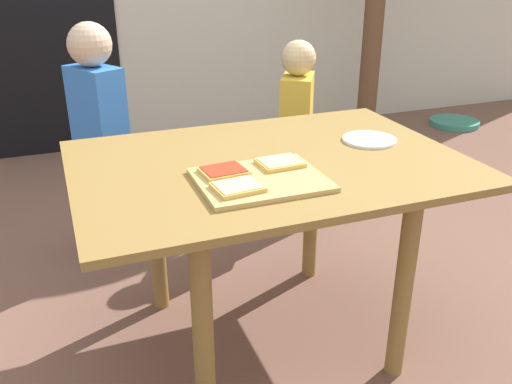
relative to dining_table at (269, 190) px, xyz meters
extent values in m
plane|color=brown|center=(0.00, 0.00, -0.59)|extent=(16.00, 16.00, 0.00)
cube|color=black|center=(-0.59, 2.40, 0.41)|extent=(0.90, 0.02, 2.00)
cube|color=olive|center=(0.00, 0.00, 0.09)|extent=(1.24, 0.87, 0.02)
cylinder|color=olive|center=(-0.33, -0.33, -0.26)|extent=(0.06, 0.06, 0.67)
cylinder|color=olive|center=(0.33, -0.33, -0.26)|extent=(0.06, 0.06, 0.67)
cylinder|color=olive|center=(-0.33, 0.33, -0.26)|extent=(0.06, 0.06, 0.67)
cylinder|color=olive|center=(0.33, 0.33, -0.26)|extent=(0.06, 0.06, 0.67)
cube|color=tan|center=(-0.09, -0.16, 0.11)|extent=(0.36, 0.30, 0.01)
cube|color=#E4B453|center=(-0.18, -0.09, 0.12)|extent=(0.14, 0.12, 0.01)
cube|color=red|center=(-0.18, -0.09, 0.13)|extent=(0.13, 0.11, 0.00)
cube|color=#E4B453|center=(-0.18, -0.22, 0.12)|extent=(0.14, 0.12, 0.01)
cube|color=#EFE18E|center=(-0.18, -0.22, 0.13)|extent=(0.13, 0.11, 0.00)
cube|color=#E4B453|center=(0.00, -0.08, 0.12)|extent=(0.14, 0.11, 0.01)
cube|color=#EFE18E|center=(0.00, -0.08, 0.13)|extent=(0.12, 0.10, 0.00)
cylinder|color=white|center=(0.40, 0.05, 0.11)|extent=(0.19, 0.19, 0.01)
cylinder|color=#413768|center=(-0.48, 0.89, -0.33)|extent=(0.09, 0.09, 0.52)
cylinder|color=#413768|center=(-0.42, 0.77, -0.33)|extent=(0.09, 0.09, 0.52)
cube|color=blue|center=(-0.45, 0.83, 0.11)|extent=(0.24, 0.28, 0.35)
sphere|color=#D4B290|center=(-0.45, 0.83, 0.37)|extent=(0.18, 0.18, 0.18)
cylinder|color=#2C2A41|center=(0.50, 0.86, -0.38)|extent=(0.09, 0.09, 0.43)
cylinder|color=#2C2A41|center=(0.43, 0.74, -0.38)|extent=(0.09, 0.09, 0.43)
cube|color=gold|center=(0.47, 0.80, 0.01)|extent=(0.24, 0.28, 0.34)
sphere|color=#D8BA82|center=(0.47, 0.80, 0.26)|extent=(0.16, 0.16, 0.16)
cylinder|color=brown|center=(1.55, 1.89, 0.24)|extent=(0.14, 0.14, 1.67)
cylinder|color=teal|center=(2.41, 1.91, -0.57)|extent=(0.39, 0.39, 0.04)
camera|label=1|loc=(-0.63, -1.52, 0.72)|focal=38.48mm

